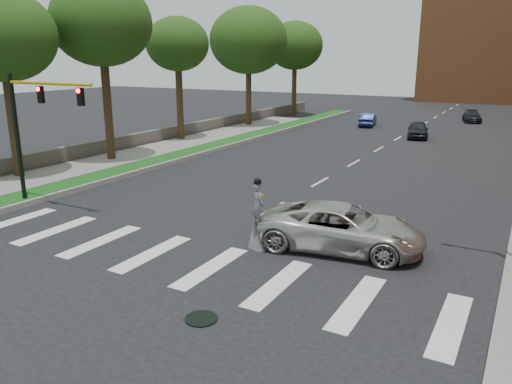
# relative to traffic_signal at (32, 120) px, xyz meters

# --- Properties ---
(ground_plane) EXTENTS (160.00, 160.00, 0.00)m
(ground_plane) POSITION_rel_traffic_signal_xyz_m (9.78, -3.00, -4.15)
(ground_plane) COLOR black
(ground_plane) RESTS_ON ground
(grass_median) EXTENTS (2.00, 60.00, 0.25)m
(grass_median) POSITION_rel_traffic_signal_xyz_m (-1.72, 17.00, -4.03)
(grass_median) COLOR #144716
(grass_median) RESTS_ON ground
(median_curb) EXTENTS (0.20, 60.00, 0.28)m
(median_curb) POSITION_rel_traffic_signal_xyz_m (-0.67, 17.00, -4.01)
(median_curb) COLOR gray
(median_curb) RESTS_ON ground
(sidewalk_left) EXTENTS (4.00, 60.00, 0.18)m
(sidewalk_left) POSITION_rel_traffic_signal_xyz_m (-4.72, 7.00, -4.06)
(sidewalk_left) COLOR slate
(sidewalk_left) RESTS_ON ground
(stone_wall) EXTENTS (0.50, 56.00, 1.10)m
(stone_wall) POSITION_rel_traffic_signal_xyz_m (-7.22, 19.00, -3.60)
(stone_wall) COLOR #504C45
(stone_wall) RESTS_ON ground
(manhole) EXTENTS (0.90, 0.90, 0.04)m
(manhole) POSITION_rel_traffic_signal_xyz_m (12.78, -5.00, -4.13)
(manhole) COLOR black
(manhole) RESTS_ON ground
(traffic_signal) EXTENTS (5.30, 0.23, 6.20)m
(traffic_signal) POSITION_rel_traffic_signal_xyz_m (0.00, 0.00, 0.00)
(traffic_signal) COLOR black
(traffic_signal) RESTS_ON ground
(stilt_performer) EXTENTS (0.81, 0.65, 2.70)m
(stilt_performer) POSITION_rel_traffic_signal_xyz_m (11.58, 0.35, -3.13)
(stilt_performer) COLOR #372516
(stilt_performer) RESTS_ON ground
(suv_crossing) EXTENTS (6.38, 3.62, 1.68)m
(suv_crossing) POSITION_rel_traffic_signal_xyz_m (14.33, 1.78, -3.31)
(suv_crossing) COLOR beige
(suv_crossing) RESTS_ON ground
(car_near) EXTENTS (2.54, 4.48, 1.44)m
(car_near) POSITION_rel_traffic_signal_xyz_m (11.18, 30.22, -3.43)
(car_near) COLOR black
(car_near) RESTS_ON ground
(car_mid) EXTENTS (2.07, 4.21, 1.33)m
(car_mid) POSITION_rel_traffic_signal_xyz_m (5.04, 35.67, -3.49)
(car_mid) COLOR navy
(car_mid) RESTS_ON ground
(car_far) EXTENTS (2.57, 4.50, 1.23)m
(car_far) POSITION_rel_traffic_signal_xyz_m (14.03, 44.51, -3.54)
(car_far) COLOR black
(car_far) RESTS_ON ground
(tree_1) EXTENTS (5.91, 5.91, 10.55)m
(tree_1) POSITION_rel_traffic_signal_xyz_m (-6.12, 3.29, 3.83)
(tree_1) COLOR #372516
(tree_1) RESTS_ON ground
(tree_2) EXTENTS (6.50, 6.50, 11.80)m
(tree_2) POSITION_rel_traffic_signal_xyz_m (-5.00, 9.61, 4.83)
(tree_2) COLOR #372516
(tree_2) RESTS_ON ground
(tree_3) EXTENTS (5.15, 5.15, 10.12)m
(tree_3) POSITION_rel_traffic_signal_xyz_m (-6.12, 18.86, 3.70)
(tree_3) COLOR #372516
(tree_3) RESTS_ON ground
(tree_4) EXTENTS (7.74, 7.74, 11.78)m
(tree_4) POSITION_rel_traffic_signal_xyz_m (-5.70, 29.71, 4.32)
(tree_4) COLOR #372516
(tree_4) RESTS_ON ground
(tree_5) EXTENTS (6.55, 6.55, 10.97)m
(tree_5) POSITION_rel_traffic_signal_xyz_m (-5.52, 40.28, 4.00)
(tree_5) COLOR #372516
(tree_5) RESTS_ON ground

